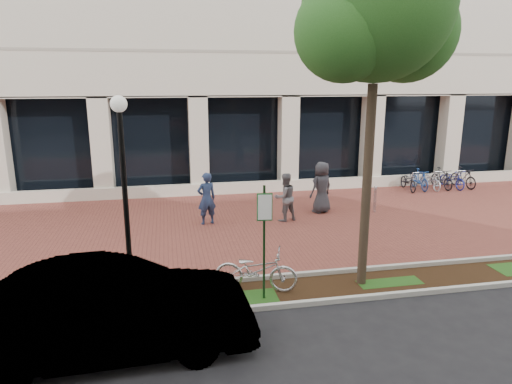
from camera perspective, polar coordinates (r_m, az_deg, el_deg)
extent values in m
plane|color=black|center=(15.95, 1.54, -3.93)|extent=(120.00, 120.00, 0.00)
cube|color=brown|center=(15.94, 1.54, -3.92)|extent=(40.00, 9.00, 0.01)
cube|color=black|center=(11.24, 7.54, -11.91)|extent=(40.00, 1.50, 0.01)
cube|color=#B0AFA6|center=(11.86, 6.39, -10.15)|extent=(40.00, 0.12, 0.12)
cube|color=#B0AFA6|center=(10.58, 8.88, -13.34)|extent=(40.00, 0.12, 0.12)
cube|color=black|center=(20.87, -1.81, 6.21)|extent=(40.00, 0.15, 4.20)
cube|color=beige|center=(20.14, -1.26, 0.58)|extent=(40.00, 0.25, 0.50)
cube|color=beige|center=(20.19, -1.48, 5.95)|extent=(0.80, 0.80, 4.20)
cube|color=#143917|center=(10.18, 1.01, -6.47)|extent=(0.05, 0.05, 2.66)
cube|color=#186229|center=(9.89, 1.07, -1.90)|extent=(0.34, 0.02, 0.62)
cube|color=white|center=(9.88, 1.09, -1.92)|extent=(0.30, 0.01, 0.56)
cylinder|color=black|center=(11.22, -15.28, -11.52)|extent=(0.28, 0.28, 0.30)
cylinder|color=black|center=(10.55, -15.95, -1.82)|extent=(0.12, 0.12, 4.23)
sphere|color=silver|center=(10.19, -16.80, 10.50)|extent=(0.36, 0.36, 0.36)
cylinder|color=#433426|center=(10.95, 13.67, 0.40)|extent=(0.22, 0.22, 4.78)
sphere|color=#20561B|center=(10.78, 14.96, 21.64)|extent=(3.25, 3.25, 3.25)
sphere|color=#20561B|center=(11.41, 18.31, 18.49)|extent=(2.27, 2.27, 2.27)
sphere|color=#20561B|center=(10.17, 11.02, 19.11)|extent=(2.11, 2.11, 2.11)
imported|color=silver|center=(10.88, 0.00, -9.71)|extent=(2.08, 1.29, 1.03)
imported|color=navy|center=(15.71, -6.20, -0.82)|extent=(0.76, 0.60, 1.82)
imported|color=slate|center=(16.04, 3.63, -0.66)|extent=(0.98, 0.86, 1.72)
imported|color=#2B2B30|center=(17.17, 8.19, 0.57)|extent=(1.12, 0.96, 1.93)
cylinder|color=#B9B9BE|center=(17.68, 14.64, -1.05)|extent=(0.11, 0.11, 0.92)
sphere|color=#B9B9BE|center=(17.56, 14.74, 0.56)|extent=(0.12, 0.12, 0.12)
imported|color=black|center=(21.72, 18.53, 1.32)|extent=(0.75, 1.69, 0.86)
imported|color=#204793|center=(21.99, 19.79, 1.49)|extent=(0.54, 1.61, 0.95)
imported|color=silver|center=(22.28, 21.00, 1.42)|extent=(0.58, 1.64, 0.86)
imported|color=black|center=(22.57, 22.19, 1.58)|extent=(0.52, 1.61, 0.95)
imported|color=navy|center=(22.88, 23.34, 1.51)|extent=(0.73, 1.68, 0.86)
imported|color=black|center=(23.19, 24.47, 1.66)|extent=(0.68, 1.64, 0.95)
cylinder|color=#B9B9BE|center=(22.43, 21.59, 1.37)|extent=(0.04, 0.04, 0.80)
imported|color=#ABACB0|center=(8.82, -17.64, -14.01)|extent=(5.16, 1.99, 1.68)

